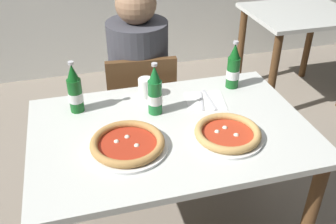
# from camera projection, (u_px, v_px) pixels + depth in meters

# --- Properties ---
(dining_table_main) EXTENTS (1.20, 0.80, 0.75)m
(dining_table_main) POSITION_uv_depth(u_px,v_px,m) (171.00, 149.00, 1.71)
(dining_table_main) COLOR silver
(dining_table_main) RESTS_ON ground_plane
(chair_behind_table) EXTENTS (0.43, 0.43, 0.85)m
(chair_behind_table) POSITION_uv_depth(u_px,v_px,m) (141.00, 109.00, 2.29)
(chair_behind_table) COLOR brown
(chair_behind_table) RESTS_ON ground_plane
(diner_seated) EXTENTS (0.34, 0.34, 1.21)m
(diner_seated) POSITION_uv_depth(u_px,v_px,m) (140.00, 90.00, 2.27)
(diner_seated) COLOR #2D3342
(diner_seated) RESTS_ON ground_plane
(dining_table_background) EXTENTS (0.80, 0.70, 0.75)m
(dining_table_background) POSITION_uv_depth(u_px,v_px,m) (297.00, 31.00, 3.07)
(dining_table_background) COLOR silver
(dining_table_background) RESTS_ON ground_plane
(pizza_margherita_near) EXTENTS (0.32, 0.32, 0.04)m
(pizza_margherita_near) POSITION_uv_depth(u_px,v_px,m) (128.00, 144.00, 1.52)
(pizza_margherita_near) COLOR white
(pizza_margherita_near) RESTS_ON dining_table_main
(pizza_marinara_far) EXTENTS (0.30, 0.30, 0.04)m
(pizza_marinara_far) POSITION_uv_depth(u_px,v_px,m) (227.00, 134.00, 1.58)
(pizza_marinara_far) COLOR white
(pizza_marinara_far) RESTS_ON dining_table_main
(beer_bottle_left) EXTENTS (0.07, 0.07, 0.25)m
(beer_bottle_left) POSITION_uv_depth(u_px,v_px,m) (155.00, 92.00, 1.70)
(beer_bottle_left) COLOR #196B2D
(beer_bottle_left) RESTS_ON dining_table_main
(beer_bottle_center) EXTENTS (0.07, 0.07, 0.25)m
(beer_bottle_center) POSITION_uv_depth(u_px,v_px,m) (75.00, 91.00, 1.71)
(beer_bottle_center) COLOR #14591E
(beer_bottle_center) RESTS_ON dining_table_main
(beer_bottle_right) EXTENTS (0.07, 0.07, 0.25)m
(beer_bottle_right) POSITION_uv_depth(u_px,v_px,m) (233.00, 68.00, 1.91)
(beer_bottle_right) COLOR #14591E
(beer_bottle_right) RESTS_ON dining_table_main
(napkin_with_cutlery) EXTENTS (0.21, 0.21, 0.01)m
(napkin_with_cutlery) POSITION_uv_depth(u_px,v_px,m) (206.00, 101.00, 1.83)
(napkin_with_cutlery) COLOR white
(napkin_with_cutlery) RESTS_ON dining_table_main
(paper_cup) EXTENTS (0.07, 0.07, 0.09)m
(paper_cup) POSITION_uv_depth(u_px,v_px,m) (146.00, 88.00, 1.85)
(paper_cup) COLOR white
(paper_cup) RESTS_ON dining_table_main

